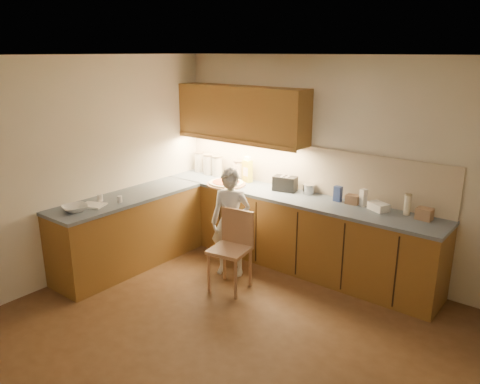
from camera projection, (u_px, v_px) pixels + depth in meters
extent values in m
plane|color=#51341C|center=(228.00, 332.00, 4.57)|extent=(4.50, 4.50, 0.00)
cube|color=beige|center=(332.00, 165.00, 5.69)|extent=(4.50, 0.04, 2.60)
cube|color=beige|center=(4.00, 293.00, 2.69)|extent=(4.50, 0.04, 2.60)
cube|color=beige|center=(81.00, 169.00, 5.53)|extent=(0.04, 4.00, 2.60)
cube|color=white|center=(226.00, 55.00, 3.81)|extent=(4.50, 4.00, 0.04)
cube|color=brown|center=(291.00, 231.00, 5.94)|extent=(3.75, 0.60, 0.88)
cube|color=brown|center=(129.00, 232.00, 5.90)|extent=(0.60, 2.00, 0.88)
cube|color=#4E5D6F|center=(292.00, 197.00, 5.80)|extent=(3.77, 0.62, 0.04)
cube|color=#4E5D6F|center=(127.00, 198.00, 5.76)|extent=(0.62, 2.02, 0.04)
cube|color=black|center=(188.00, 213.00, 6.62)|extent=(0.02, 0.01, 0.80)
cube|color=black|center=(220.00, 222.00, 6.26)|extent=(0.02, 0.01, 0.80)
cube|color=black|center=(256.00, 232.00, 5.90)|extent=(0.02, 0.01, 0.80)
cube|color=black|center=(297.00, 244.00, 5.55)|extent=(0.02, 0.01, 0.80)
cube|color=black|center=(343.00, 257.00, 5.19)|extent=(0.02, 0.01, 0.80)
cube|color=black|center=(396.00, 272.00, 4.83)|extent=(0.02, 0.01, 0.80)
cube|color=beige|center=(305.00, 168.00, 5.93)|extent=(3.75, 0.02, 0.58)
cube|color=brown|center=(241.00, 113.00, 6.16)|extent=(1.95, 0.35, 0.70)
cube|color=brown|center=(233.00, 141.00, 6.13)|extent=(1.95, 0.02, 0.06)
cylinder|color=tan|center=(226.00, 184.00, 6.24)|extent=(0.52, 0.52, 0.02)
cylinder|color=beige|center=(226.00, 183.00, 6.23)|extent=(0.46, 0.46, 0.02)
cylinder|color=#C03D19|center=(226.00, 182.00, 6.23)|extent=(0.36, 0.36, 0.01)
sphere|color=white|center=(228.00, 182.00, 6.15)|extent=(0.07, 0.07, 0.07)
cylinder|color=white|center=(227.00, 181.00, 6.07)|extent=(0.05, 0.12, 0.21)
imported|color=silver|center=(231.00, 223.00, 5.60)|extent=(0.57, 0.49, 1.32)
cylinder|color=tan|center=(209.00, 273.00, 5.28)|extent=(0.04, 0.04, 0.46)
cylinder|color=tan|center=(236.00, 280.00, 5.12)|extent=(0.04, 0.04, 0.46)
cylinder|color=tan|center=(224.00, 261.00, 5.58)|extent=(0.04, 0.04, 0.46)
cylinder|color=tan|center=(250.00, 268.00, 5.41)|extent=(0.04, 0.04, 0.46)
cube|color=tan|center=(230.00, 250.00, 5.28)|extent=(0.47, 0.47, 0.04)
cube|color=tan|center=(238.00, 226.00, 5.37)|extent=(0.41, 0.10, 0.41)
imported|color=white|center=(75.00, 208.00, 5.21)|extent=(0.33, 0.33, 0.07)
cylinder|color=beige|center=(199.00, 162.00, 6.91)|extent=(0.14, 0.14, 0.27)
cylinder|color=tan|center=(199.00, 153.00, 6.87)|extent=(0.15, 0.15, 0.02)
cylinder|color=silver|center=(209.00, 165.00, 6.76)|extent=(0.16, 0.16, 0.28)
cylinder|color=tan|center=(209.00, 155.00, 6.71)|extent=(0.17, 0.17, 0.02)
cylinder|color=beige|center=(217.00, 166.00, 6.67)|extent=(0.15, 0.15, 0.27)
cylinder|color=gray|center=(217.00, 157.00, 6.62)|extent=(0.16, 0.16, 0.02)
cylinder|color=silver|center=(239.00, 171.00, 6.49)|extent=(0.16, 0.16, 0.25)
cylinder|color=tan|center=(239.00, 161.00, 6.45)|extent=(0.17, 0.17, 0.02)
cube|color=gold|center=(248.00, 171.00, 6.35)|extent=(0.13, 0.11, 0.30)
cube|color=silver|center=(248.00, 159.00, 6.30)|extent=(0.08, 0.07, 0.05)
cube|color=black|center=(285.00, 184.00, 5.96)|extent=(0.32, 0.22, 0.19)
cube|color=silver|center=(283.00, 176.00, 5.95)|extent=(0.06, 0.13, 0.00)
cube|color=silver|center=(288.00, 177.00, 5.92)|extent=(0.06, 0.13, 0.00)
cylinder|color=#B1B2B6|center=(309.00, 189.00, 5.85)|extent=(0.15, 0.15, 0.11)
cylinder|color=#B1B2B6|center=(309.00, 185.00, 5.83)|extent=(0.16, 0.16, 0.01)
cube|color=#314793|center=(338.00, 194.00, 5.54)|extent=(0.10, 0.07, 0.18)
cube|color=tan|center=(352.00, 199.00, 5.45)|extent=(0.16, 0.12, 0.11)
cube|color=white|center=(363.00, 198.00, 5.37)|extent=(0.09, 0.09, 0.20)
cube|color=white|center=(379.00, 207.00, 5.24)|extent=(0.26, 0.23, 0.09)
cylinder|color=white|center=(407.00, 205.00, 5.07)|extent=(0.07, 0.07, 0.22)
cylinder|color=gray|center=(409.00, 195.00, 5.03)|extent=(0.08, 0.08, 0.02)
cube|color=tan|center=(424.00, 214.00, 4.94)|extent=(0.17, 0.14, 0.13)
cube|color=white|center=(93.00, 205.00, 5.39)|extent=(0.32, 0.29, 0.02)
cylinder|color=white|center=(100.00, 198.00, 5.56)|extent=(0.08, 0.08, 0.09)
cylinder|color=white|center=(120.00, 199.00, 5.52)|extent=(0.07, 0.07, 0.08)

